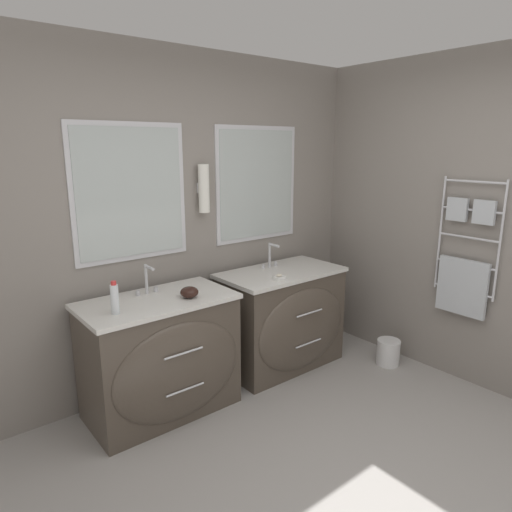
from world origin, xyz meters
The scene contains 10 objects.
wall_back centered at (0.01, 1.98, 1.31)m, with size 5.29×0.17×2.60m.
wall_right centered at (1.87, 0.87, 1.29)m, with size 0.13×3.93×2.60m.
vanity_left centered at (-0.30, 1.58, 0.43)m, with size 1.06×0.64×0.85m.
vanity_right centered at (0.86, 1.58, 0.43)m, with size 1.06×0.64×0.85m.
faucet_left centered at (-0.30, 1.76, 0.96)m, with size 0.17×0.13×0.22m.
faucet_right centered at (0.86, 1.76, 0.96)m, with size 0.17×0.13×0.22m.
toiletry_bottle centered at (-0.64, 1.53, 0.96)m, with size 0.05×0.05×0.21m.
amenity_bowl centered at (-0.11, 1.51, 0.89)m, with size 0.13×0.13×0.08m.
soap_dish centered at (0.67, 1.44, 0.87)m, with size 0.09×0.06×0.04m.
waste_bin centered at (1.59, 1.01, 0.12)m, with size 0.20×0.20×0.23m.
Camera 1 is at (-1.65, -1.14, 1.89)m, focal length 32.00 mm.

